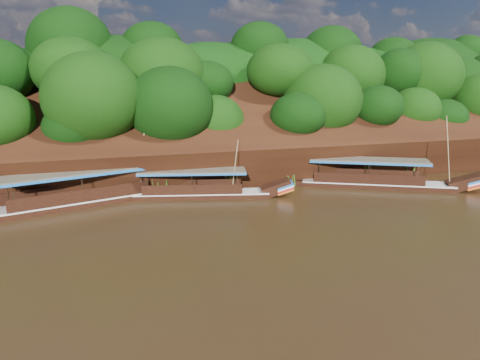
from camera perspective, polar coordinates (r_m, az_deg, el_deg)
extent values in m
plane|color=black|center=(32.56, 2.94, -5.21)|extent=(160.00, 160.00, 0.00)
cube|color=black|center=(46.73, -3.98, 4.70)|extent=(120.00, 16.12, 13.64)
cube|color=black|center=(56.93, -6.35, 2.54)|extent=(120.00, 24.00, 12.00)
ellipsoid|color=#123D0A|center=(44.70, -11.17, 4.12)|extent=(18.00, 8.00, 6.40)
ellipsoid|color=#123D0A|center=(53.10, -5.94, 11.81)|extent=(24.00, 11.00, 8.40)
ellipsoid|color=#123D0A|center=(56.20, 21.02, 5.15)|extent=(18.00, 8.00, 6.00)
ellipsoid|color=#123D0A|center=(68.00, 24.11, 10.65)|extent=(22.00, 10.00, 8.00)
cube|color=black|center=(44.37, 16.29, -0.83)|extent=(12.80, 8.31, 0.94)
cube|color=silver|center=(44.27, 16.33, -0.27)|extent=(12.83, 8.38, 0.10)
cube|color=black|center=(45.62, 25.73, -0.29)|extent=(3.57, 3.00, 1.81)
cube|color=#1C68B7|center=(45.78, 26.77, 0.05)|extent=(2.28, 2.34, 0.67)
cube|color=red|center=(45.86, 26.72, -0.38)|extent=(2.28, 2.34, 0.67)
cube|color=#504638|center=(43.79, 15.41, 2.40)|extent=(10.42, 7.25, 0.12)
cube|color=#1C68B7|center=(43.81, 15.40, 2.24)|extent=(10.42, 7.25, 0.19)
cylinder|color=tan|center=(44.17, 24.05, 3.27)|extent=(1.56, 0.57, 6.09)
cube|color=black|center=(39.35, -4.75, -2.06)|extent=(11.42, 4.74, 0.84)
cube|color=silver|center=(39.25, -4.76, -1.49)|extent=(11.43, 4.80, 0.09)
cube|color=black|center=(39.57, 4.43, -0.99)|extent=(2.97, 2.15, 1.58)
cube|color=#1C68B7|center=(39.61, 5.45, -0.57)|extent=(1.73, 1.90, 0.58)
cube|color=red|center=(39.68, 5.44, -1.02)|extent=(1.73, 1.90, 0.58)
cube|color=#504638|center=(38.85, -5.85, 1.15)|extent=(9.12, 4.45, 0.11)
cube|color=#1C68B7|center=(38.88, -5.85, 0.99)|extent=(9.12, 4.45, 0.17)
cylinder|color=tan|center=(38.24, -0.62, 1.71)|extent=(0.30, 1.11, 4.46)
cube|color=black|center=(39.02, -17.68, -2.76)|extent=(14.78, 6.75, 1.00)
cube|color=silver|center=(38.90, -17.73, -2.08)|extent=(14.81, 6.82, 0.11)
cube|color=black|center=(41.93, -6.95, -0.08)|extent=(3.85, 2.79, 1.98)
cube|color=#1C68B7|center=(42.28, -5.86, 0.52)|extent=(2.30, 2.37, 0.74)
cube|color=red|center=(42.37, -5.85, 0.02)|extent=(2.30, 2.37, 0.74)
cube|color=#504638|center=(38.16, -19.27, 0.94)|extent=(11.85, 6.14, 0.13)
cube|color=#1C68B7|center=(38.19, -19.25, 0.74)|extent=(11.85, 6.14, 0.20)
cylinder|color=tan|center=(39.57, -11.77, 2.98)|extent=(0.93, 2.09, 5.62)
cube|color=black|center=(42.35, -27.22, -1.36)|extent=(3.38, 2.84, 1.75)
cube|color=#1C68B7|center=(42.49, -26.29, -0.78)|extent=(2.15, 2.29, 0.63)
cube|color=red|center=(42.57, -26.24, -1.25)|extent=(2.15, 2.29, 0.63)
cone|color=#3C711C|center=(40.05, -20.37, -1.25)|extent=(1.50, 1.50, 1.79)
cone|color=#3C711C|center=(39.28, -9.67, -0.99)|extent=(1.50, 1.50, 1.64)
cone|color=#3C711C|center=(40.73, -1.10, -0.19)|extent=(1.50, 1.50, 1.82)
cone|color=#3C711C|center=(43.33, 5.89, 0.77)|extent=(1.50, 1.50, 2.15)
cone|color=#3C711C|center=(46.16, 14.79, 0.85)|extent=(1.50, 1.50, 1.68)
cone|color=#3C711C|center=(49.66, 20.04, 1.43)|extent=(1.50, 1.50, 1.86)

